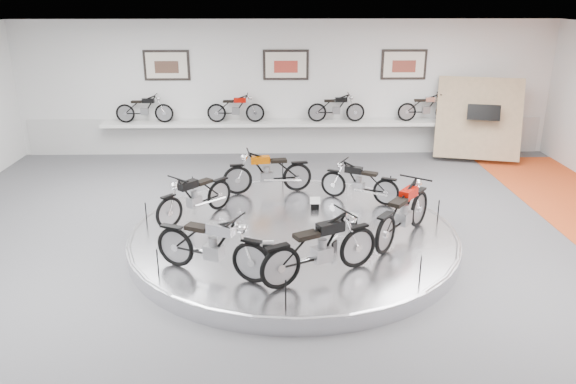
{
  "coord_description": "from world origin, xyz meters",
  "views": [
    {
      "loc": [
        -0.37,
        -9.85,
        4.74
      ],
      "look_at": [
        -0.1,
        0.6,
        1.0
      ],
      "focal_mm": 35.0,
      "sensor_mm": 36.0,
      "label": 1
    }
  ],
  "objects_px": {
    "bike_d": "(212,244)",
    "display_platform": "(294,237)",
    "bike_e": "(321,247)",
    "bike_c": "(195,196)",
    "bike_b": "(267,171)",
    "bike_a": "(359,182)",
    "shelf": "(286,124)",
    "bike_f": "(404,212)"
  },
  "relations": [
    {
      "from": "display_platform",
      "to": "bike_a",
      "type": "xyz_separation_m",
      "value": [
        1.52,
        1.61,
        0.61
      ]
    },
    {
      "from": "bike_e",
      "to": "bike_f",
      "type": "distance_m",
      "value": 2.24
    },
    {
      "from": "bike_a",
      "to": "bike_f",
      "type": "height_order",
      "value": "bike_f"
    },
    {
      "from": "bike_c",
      "to": "bike_d",
      "type": "bearing_deg",
      "value": 55.45
    },
    {
      "from": "bike_a",
      "to": "bike_b",
      "type": "height_order",
      "value": "bike_b"
    },
    {
      "from": "shelf",
      "to": "bike_b",
      "type": "xyz_separation_m",
      "value": [
        -0.53,
        -4.18,
        -0.18
      ]
    },
    {
      "from": "shelf",
      "to": "display_platform",
      "type": "bearing_deg",
      "value": -90.0
    },
    {
      "from": "bike_c",
      "to": "bike_d",
      "type": "xyz_separation_m",
      "value": [
        0.6,
        -2.45,
        0.04
      ]
    },
    {
      "from": "bike_e",
      "to": "bike_c",
      "type": "bearing_deg",
      "value": 104.07
    },
    {
      "from": "bike_d",
      "to": "bike_a",
      "type": "bearing_deg",
      "value": 74.02
    },
    {
      "from": "shelf",
      "to": "bike_e",
      "type": "distance_m",
      "value": 8.35
    },
    {
      "from": "bike_b",
      "to": "bike_f",
      "type": "xyz_separation_m",
      "value": [
        2.57,
        -2.68,
        0.04
      ]
    },
    {
      "from": "bike_a",
      "to": "bike_b",
      "type": "distance_m",
      "value": 2.14
    },
    {
      "from": "display_platform",
      "to": "bike_c",
      "type": "relative_size",
      "value": 3.79
    },
    {
      "from": "bike_e",
      "to": "bike_a",
      "type": "bearing_deg",
      "value": 43.91
    },
    {
      "from": "bike_a",
      "to": "bike_c",
      "type": "relative_size",
      "value": 0.92
    },
    {
      "from": "bike_a",
      "to": "shelf",
      "type": "bearing_deg",
      "value": -44.81
    },
    {
      "from": "bike_c",
      "to": "bike_f",
      "type": "relative_size",
      "value": 0.89
    },
    {
      "from": "display_platform",
      "to": "bike_b",
      "type": "bearing_deg",
      "value": 103.34
    },
    {
      "from": "bike_d",
      "to": "bike_e",
      "type": "xyz_separation_m",
      "value": [
        1.77,
        -0.17,
        0.01
      ]
    },
    {
      "from": "bike_a",
      "to": "bike_f",
      "type": "distance_m",
      "value": 2.14
    },
    {
      "from": "shelf",
      "to": "bike_f",
      "type": "xyz_separation_m",
      "value": [
        2.05,
        -6.86,
        -0.14
      ]
    },
    {
      "from": "bike_e",
      "to": "bike_f",
      "type": "bearing_deg",
      "value": 13.43
    },
    {
      "from": "display_platform",
      "to": "bike_a",
      "type": "bearing_deg",
      "value": 46.59
    },
    {
      "from": "bike_c",
      "to": "bike_d",
      "type": "relative_size",
      "value": 0.92
    },
    {
      "from": "bike_d",
      "to": "bike_e",
      "type": "bearing_deg",
      "value": 19.4
    },
    {
      "from": "bike_a",
      "to": "bike_e",
      "type": "xyz_separation_m",
      "value": [
        -1.15,
        -3.55,
        0.09
      ]
    },
    {
      "from": "bike_a",
      "to": "display_platform",
      "type": "bearing_deg",
      "value": 74.14
    },
    {
      "from": "bike_a",
      "to": "bike_b",
      "type": "bearing_deg",
      "value": 10.97
    },
    {
      "from": "bike_c",
      "to": "bike_a",
      "type": "bearing_deg",
      "value": 146.46
    },
    {
      "from": "bike_d",
      "to": "bike_e",
      "type": "relative_size",
      "value": 0.98
    },
    {
      "from": "bike_a",
      "to": "bike_d",
      "type": "relative_size",
      "value": 0.85
    },
    {
      "from": "bike_a",
      "to": "bike_b",
      "type": "relative_size",
      "value": 0.88
    },
    {
      "from": "display_platform",
      "to": "bike_e",
      "type": "relative_size",
      "value": 3.41
    },
    {
      "from": "bike_b",
      "to": "bike_e",
      "type": "bearing_deg",
      "value": 93.94
    },
    {
      "from": "display_platform",
      "to": "shelf",
      "type": "relative_size",
      "value": 0.58
    },
    {
      "from": "shelf",
      "to": "bike_a",
      "type": "bearing_deg",
      "value": -72.36
    },
    {
      "from": "bike_d",
      "to": "bike_b",
      "type": "bearing_deg",
      "value": 102.51
    },
    {
      "from": "shelf",
      "to": "bike_f",
      "type": "bearing_deg",
      "value": -73.39
    },
    {
      "from": "bike_f",
      "to": "bike_e",
      "type": "bearing_deg",
      "value": 168.13
    },
    {
      "from": "display_platform",
      "to": "bike_e",
      "type": "xyz_separation_m",
      "value": [
        0.37,
        -1.94,
        0.7
      ]
    },
    {
      "from": "bike_d",
      "to": "display_platform",
      "type": "bearing_deg",
      "value": 76.56
    }
  ]
}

